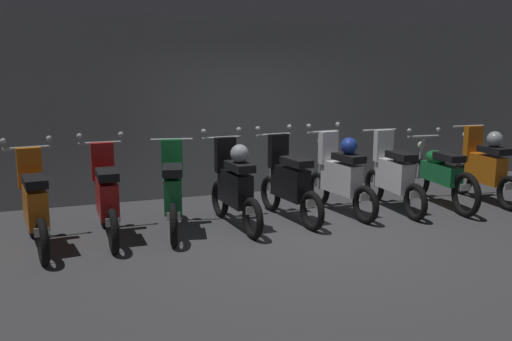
{
  "coord_description": "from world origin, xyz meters",
  "views": [
    {
      "loc": [
        -3.06,
        -6.28,
        2.18
      ],
      "look_at": [
        -0.52,
        0.79,
        0.75
      ],
      "focal_mm": 39.92,
      "sensor_mm": 36.0,
      "label": 1
    }
  ],
  "objects_px": {
    "motorbike_slot_3": "(234,185)",
    "motorbike_slot_8": "(485,167)",
    "motorbike_slot_4": "(289,183)",
    "motorbike_slot_5": "(340,175)",
    "motorbike_slot_0": "(35,206)",
    "motorbike_slot_1": "(107,197)",
    "motorbike_slot_7": "(440,174)",
    "motorbike_slot_2": "(173,192)",
    "motorbike_slot_6": "(393,176)"
  },
  "relations": [
    {
      "from": "motorbike_slot_2",
      "to": "motorbike_slot_3",
      "type": "relative_size",
      "value": 0.99
    },
    {
      "from": "motorbike_slot_0",
      "to": "motorbike_slot_2",
      "type": "xyz_separation_m",
      "value": [
        1.67,
        0.15,
        -0.0
      ]
    },
    {
      "from": "motorbike_slot_0",
      "to": "motorbike_slot_8",
      "type": "distance_m",
      "value": 6.63
    },
    {
      "from": "motorbike_slot_7",
      "to": "motorbike_slot_2",
      "type": "bearing_deg",
      "value": 179.7
    },
    {
      "from": "motorbike_slot_5",
      "to": "motorbike_slot_8",
      "type": "bearing_deg",
      "value": -2.78
    },
    {
      "from": "motorbike_slot_4",
      "to": "motorbike_slot_6",
      "type": "relative_size",
      "value": 1.0
    },
    {
      "from": "motorbike_slot_1",
      "to": "motorbike_slot_5",
      "type": "relative_size",
      "value": 1.0
    },
    {
      "from": "motorbike_slot_6",
      "to": "motorbike_slot_2",
      "type": "bearing_deg",
      "value": 179.87
    },
    {
      "from": "motorbike_slot_7",
      "to": "motorbike_slot_8",
      "type": "bearing_deg",
      "value": -1.26
    },
    {
      "from": "motorbike_slot_8",
      "to": "motorbike_slot_0",
      "type": "bearing_deg",
      "value": -179.04
    },
    {
      "from": "motorbike_slot_0",
      "to": "motorbike_slot_5",
      "type": "relative_size",
      "value": 1.0
    },
    {
      "from": "motorbike_slot_2",
      "to": "motorbike_slot_4",
      "type": "height_order",
      "value": "motorbike_slot_4"
    },
    {
      "from": "motorbike_slot_3",
      "to": "motorbike_slot_7",
      "type": "height_order",
      "value": "motorbike_slot_3"
    },
    {
      "from": "motorbike_slot_0",
      "to": "motorbike_slot_3",
      "type": "xyz_separation_m",
      "value": [
        2.49,
        0.1,
        0.04
      ]
    },
    {
      "from": "motorbike_slot_4",
      "to": "motorbike_slot_6",
      "type": "bearing_deg",
      "value": -1.54
    },
    {
      "from": "motorbike_slot_5",
      "to": "motorbike_slot_7",
      "type": "xyz_separation_m",
      "value": [
        1.66,
        -0.1,
        -0.08
      ]
    },
    {
      "from": "motorbike_slot_3",
      "to": "motorbike_slot_8",
      "type": "xyz_separation_m",
      "value": [
        4.14,
        0.01,
        -0.0
      ]
    },
    {
      "from": "motorbike_slot_4",
      "to": "motorbike_slot_5",
      "type": "relative_size",
      "value": 1.0
    },
    {
      "from": "motorbike_slot_2",
      "to": "motorbike_slot_8",
      "type": "distance_m",
      "value": 4.96
    },
    {
      "from": "motorbike_slot_1",
      "to": "motorbike_slot_6",
      "type": "distance_m",
      "value": 4.14
    },
    {
      "from": "motorbike_slot_3",
      "to": "motorbike_slot_7",
      "type": "xyz_separation_m",
      "value": [
        3.32,
        0.03,
        -0.08
      ]
    },
    {
      "from": "motorbike_slot_2",
      "to": "motorbike_slot_6",
      "type": "xyz_separation_m",
      "value": [
        3.31,
        -0.01,
        0.0
      ]
    },
    {
      "from": "motorbike_slot_6",
      "to": "motorbike_slot_7",
      "type": "distance_m",
      "value": 0.83
    },
    {
      "from": "motorbike_slot_4",
      "to": "motorbike_slot_7",
      "type": "relative_size",
      "value": 0.86
    },
    {
      "from": "motorbike_slot_0",
      "to": "motorbike_slot_7",
      "type": "bearing_deg",
      "value": 1.27
    },
    {
      "from": "motorbike_slot_4",
      "to": "motorbike_slot_5",
      "type": "xyz_separation_m",
      "value": [
        0.83,
        0.04,
        0.04
      ]
    },
    {
      "from": "motorbike_slot_0",
      "to": "motorbike_slot_6",
      "type": "bearing_deg",
      "value": 1.64
    },
    {
      "from": "motorbike_slot_1",
      "to": "motorbike_slot_8",
      "type": "height_order",
      "value": "motorbike_slot_1"
    },
    {
      "from": "motorbike_slot_8",
      "to": "motorbike_slot_4",
      "type": "bearing_deg",
      "value": 178.67
    },
    {
      "from": "motorbike_slot_1",
      "to": "motorbike_slot_7",
      "type": "bearing_deg",
      "value": -0.16
    },
    {
      "from": "motorbike_slot_2",
      "to": "motorbike_slot_8",
      "type": "xyz_separation_m",
      "value": [
        4.96,
        -0.04,
        0.04
      ]
    },
    {
      "from": "motorbike_slot_1",
      "to": "motorbike_slot_2",
      "type": "distance_m",
      "value": 0.84
    },
    {
      "from": "motorbike_slot_0",
      "to": "motorbike_slot_4",
      "type": "distance_m",
      "value": 3.32
    },
    {
      "from": "motorbike_slot_1",
      "to": "motorbike_slot_4",
      "type": "distance_m",
      "value": 2.48
    },
    {
      "from": "motorbike_slot_4",
      "to": "motorbike_slot_5",
      "type": "height_order",
      "value": "same"
    },
    {
      "from": "motorbike_slot_4",
      "to": "motorbike_slot_8",
      "type": "height_order",
      "value": "motorbike_slot_4"
    },
    {
      "from": "motorbike_slot_1",
      "to": "motorbike_slot_5",
      "type": "distance_m",
      "value": 3.31
    },
    {
      "from": "motorbike_slot_4",
      "to": "motorbike_slot_1",
      "type": "bearing_deg",
      "value": -178.97
    },
    {
      "from": "motorbike_slot_6",
      "to": "motorbike_slot_8",
      "type": "distance_m",
      "value": 1.66
    },
    {
      "from": "motorbike_slot_3",
      "to": "motorbike_slot_6",
      "type": "bearing_deg",
      "value": 1.05
    },
    {
      "from": "motorbike_slot_3",
      "to": "motorbike_slot_8",
      "type": "distance_m",
      "value": 4.14
    },
    {
      "from": "motorbike_slot_0",
      "to": "motorbike_slot_1",
      "type": "relative_size",
      "value": 1.0
    },
    {
      "from": "motorbike_slot_0",
      "to": "motorbike_slot_4",
      "type": "xyz_separation_m",
      "value": [
        3.31,
        0.19,
        0.0
      ]
    },
    {
      "from": "motorbike_slot_5",
      "to": "motorbike_slot_8",
      "type": "relative_size",
      "value": 1.0
    },
    {
      "from": "motorbike_slot_7",
      "to": "motorbike_slot_5",
      "type": "bearing_deg",
      "value": 176.46
    },
    {
      "from": "motorbike_slot_0",
      "to": "motorbike_slot_6",
      "type": "relative_size",
      "value": 1.0
    },
    {
      "from": "motorbike_slot_5",
      "to": "motorbike_slot_8",
      "type": "height_order",
      "value": "motorbike_slot_5"
    },
    {
      "from": "motorbike_slot_0",
      "to": "motorbike_slot_7",
      "type": "relative_size",
      "value": 0.86
    },
    {
      "from": "motorbike_slot_8",
      "to": "motorbike_slot_6",
      "type": "bearing_deg",
      "value": 178.89
    },
    {
      "from": "motorbike_slot_1",
      "to": "motorbike_slot_2",
      "type": "relative_size",
      "value": 1.01
    }
  ]
}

